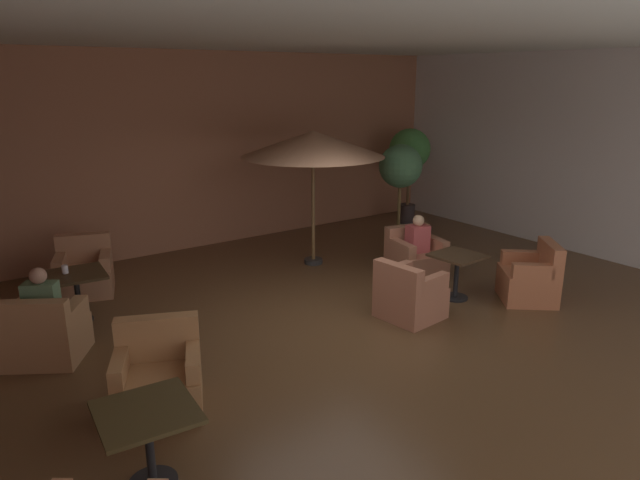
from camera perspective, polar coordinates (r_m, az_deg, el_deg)
The scene contains 19 objects.
ground_plane at distance 7.47m, azimuth 2.04°, elevation -8.83°, with size 11.29×9.11×0.02m, color brown.
wall_back_brick at distance 10.80m, azimuth -12.67°, elevation 8.64°, with size 11.29×0.08×3.60m, color #9C6246.
wall_right_plain at distance 11.19m, azimuth 25.90°, elevation 7.67°, with size 0.08×9.11×3.60m, color silver.
ceiling_slab at distance 6.79m, azimuth 2.37°, elevation 20.29°, with size 11.29×9.11×0.06m, color silver.
cafe_table_front_left at distance 8.09m, azimuth -23.39°, elevation -3.98°, with size 0.78×0.78×0.67m.
armchair_front_left_north at distance 9.18m, azimuth -22.64°, elevation -3.09°, with size 0.97×0.95×0.86m.
armchair_front_left_east at distance 7.24m, azimuth -26.01°, elevation -8.60°, with size 1.07×1.06×0.82m.
cafe_table_front_right at distance 8.44m, azimuth 13.67°, elevation -2.53°, with size 0.70×0.70×0.67m.
armchair_front_right_north at distance 7.71m, azimuth 8.98°, elevation -5.64°, with size 0.81×0.82×0.81m.
armchair_front_right_east at distance 8.75m, azimuth 20.48°, elevation -3.70°, with size 1.04×1.05×0.87m.
armchair_front_right_south at distance 9.31m, azimuth 9.59°, elevation -1.82°, with size 0.90×0.90×0.79m.
cafe_table_mid_center at distance 4.82m, azimuth -17.00°, elevation -17.62°, with size 0.79×0.79×0.67m.
armchair_mid_center_north at distance 5.88m, azimuth -15.97°, elevation -13.32°, with size 1.04×0.99×0.86m.
patio_umbrella_tall_red at distance 9.45m, azimuth -0.71°, elevation 9.65°, with size 2.39×2.39×2.29m.
potted_tree_mid_left at distance 10.38m, azimuth 8.10°, elevation 6.44°, with size 0.78×0.78×1.99m.
potted_tree_mid_right at distance 12.47m, azimuth 9.03°, elevation 8.59°, with size 0.89×0.89×2.08m.
patron_blue_shirt at distance 7.13m, azimuth -26.29°, elevation -5.46°, with size 0.42×0.37×0.69m.
patron_by_window at distance 9.17m, azimuth 9.83°, elevation 0.40°, with size 0.37×0.31×0.61m.
iced_drink_cup at distance 8.09m, azimuth -24.36°, elevation -2.71°, with size 0.08×0.08×0.11m, color white.
Camera 1 is at (-4.11, -5.37, 3.15)m, focal length 31.70 mm.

